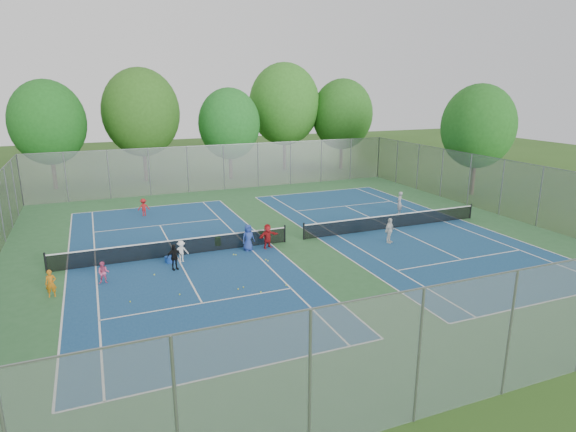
% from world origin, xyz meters
% --- Properties ---
extents(ground, '(120.00, 120.00, 0.00)m').
position_xyz_m(ground, '(0.00, 0.00, 0.00)').
color(ground, '#2B5119').
rests_on(ground, ground).
extents(court_pad, '(32.00, 32.00, 0.01)m').
position_xyz_m(court_pad, '(0.00, 0.00, 0.01)').
color(court_pad, '#2F6535').
rests_on(court_pad, ground).
extents(court_left, '(10.97, 23.77, 0.01)m').
position_xyz_m(court_left, '(-7.00, 0.00, 0.02)').
color(court_left, navy).
rests_on(court_left, court_pad).
extents(court_right, '(10.97, 23.77, 0.01)m').
position_xyz_m(court_right, '(7.00, 0.00, 0.02)').
color(court_right, navy).
rests_on(court_right, court_pad).
extents(net_left, '(12.87, 0.10, 0.91)m').
position_xyz_m(net_left, '(-7.00, 0.00, 0.46)').
color(net_left, black).
rests_on(net_left, ground).
extents(net_right, '(12.87, 0.10, 0.91)m').
position_xyz_m(net_right, '(7.00, 0.00, 0.46)').
color(net_right, black).
rests_on(net_right, ground).
extents(fence_north, '(32.00, 0.10, 4.00)m').
position_xyz_m(fence_north, '(0.00, 16.00, 2.00)').
color(fence_north, gray).
rests_on(fence_north, ground).
extents(fence_south, '(32.00, 0.10, 4.00)m').
position_xyz_m(fence_south, '(0.00, -16.00, 2.00)').
color(fence_south, gray).
rests_on(fence_south, ground).
extents(fence_east, '(0.10, 32.00, 4.00)m').
position_xyz_m(fence_east, '(16.00, 0.00, 2.00)').
color(fence_east, gray).
rests_on(fence_east, ground).
extents(tree_nw, '(6.40, 6.40, 9.58)m').
position_xyz_m(tree_nw, '(-14.00, 22.00, 5.89)').
color(tree_nw, '#443326').
rests_on(tree_nw, ground).
extents(tree_nl, '(7.20, 7.20, 10.69)m').
position_xyz_m(tree_nl, '(-6.00, 23.00, 6.54)').
color(tree_nl, '#443326').
rests_on(tree_nl, ground).
extents(tree_nc, '(6.00, 6.00, 8.85)m').
position_xyz_m(tree_nc, '(2.00, 21.00, 5.39)').
color(tree_nc, '#443326').
rests_on(tree_nc, ground).
extents(tree_nr, '(7.60, 7.60, 11.42)m').
position_xyz_m(tree_nr, '(9.00, 24.00, 7.04)').
color(tree_nr, '#443326').
rests_on(tree_nr, ground).
extents(tree_ne, '(6.60, 6.60, 9.77)m').
position_xyz_m(tree_ne, '(15.00, 22.00, 5.97)').
color(tree_ne, '#443326').
rests_on(tree_ne, ground).
extents(tree_side_e, '(6.00, 6.00, 9.20)m').
position_xyz_m(tree_side_e, '(19.00, 6.00, 5.74)').
color(tree_side_e, '#443326').
rests_on(tree_side_e, ground).
extents(ball_crate, '(0.46, 0.46, 0.33)m').
position_xyz_m(ball_crate, '(-7.50, -0.87, 0.17)').
color(ball_crate, '#1644AA').
rests_on(ball_crate, ground).
extents(ball_hopper, '(0.30, 0.30, 0.51)m').
position_xyz_m(ball_hopper, '(-4.45, 0.89, 0.26)').
color(ball_hopper, green).
rests_on(ball_hopper, ground).
extents(student_a, '(0.47, 0.32, 1.25)m').
position_xyz_m(student_a, '(-12.95, -3.22, 0.63)').
color(student_a, orange).
rests_on(student_a, ground).
extents(student_b, '(0.60, 0.51, 1.08)m').
position_xyz_m(student_b, '(-10.77, -2.51, 0.54)').
color(student_b, '#E95A8E').
rests_on(student_b, ground).
extents(student_c, '(0.81, 0.53, 1.17)m').
position_xyz_m(student_c, '(-6.89, -1.01, 0.59)').
color(student_c, white).
rests_on(student_c, ground).
extents(student_d, '(0.85, 0.52, 1.35)m').
position_xyz_m(student_d, '(-7.42, -2.00, 0.68)').
color(student_d, black).
rests_on(student_d, ground).
extents(student_e, '(0.82, 0.62, 1.52)m').
position_xyz_m(student_e, '(-3.07, -0.60, 0.76)').
color(student_e, '#294399').
rests_on(student_e, ground).
extents(student_f, '(1.39, 0.81, 1.43)m').
position_xyz_m(student_f, '(-1.93, -0.64, 0.71)').
color(student_f, '#B3191D').
rests_on(student_f, ground).
extents(child_far_baseline, '(0.83, 0.50, 1.27)m').
position_xyz_m(child_far_baseline, '(-7.69, 9.33, 0.63)').
color(child_far_baseline, '#A5171A').
rests_on(child_far_baseline, ground).
extents(instructor, '(0.71, 0.68, 1.64)m').
position_xyz_m(instructor, '(9.51, 2.97, 0.82)').
color(instructor, gray).
rests_on(instructor, ground).
extents(teen_court_b, '(0.96, 0.73, 1.51)m').
position_xyz_m(teen_court_b, '(5.04, -2.44, 0.76)').
color(teen_court_b, silver).
rests_on(teen_court_b, ground).
extents(tennis_ball_0, '(0.07, 0.07, 0.07)m').
position_xyz_m(tennis_ball_0, '(-7.74, -5.20, 0.03)').
color(tennis_ball_0, '#BCDA32').
rests_on(tennis_ball_0, ground).
extents(tennis_ball_1, '(0.07, 0.07, 0.07)m').
position_xyz_m(tennis_ball_1, '(-4.07, -1.09, 0.03)').
color(tennis_ball_1, '#D7EA36').
rests_on(tennis_ball_1, ground).
extents(tennis_ball_2, '(0.07, 0.07, 0.07)m').
position_xyz_m(tennis_ball_2, '(-2.67, -2.71, 0.03)').
color(tennis_ball_2, '#D1DC33').
rests_on(tennis_ball_2, ground).
extents(tennis_ball_3, '(0.07, 0.07, 0.07)m').
position_xyz_m(tennis_ball_3, '(-2.73, -2.53, 0.03)').
color(tennis_ball_3, '#DBF238').
rests_on(tennis_ball_3, ground).
extents(tennis_ball_4, '(0.07, 0.07, 0.07)m').
position_xyz_m(tennis_ball_4, '(-5.17, -5.63, 0.03)').
color(tennis_ball_4, yellow).
rests_on(tennis_ball_4, ground).
extents(tennis_ball_5, '(0.07, 0.07, 0.07)m').
position_xyz_m(tennis_ball_5, '(-3.97, -1.16, 0.03)').
color(tennis_ball_5, '#D2EF37').
rests_on(tennis_ball_5, ground).
extents(tennis_ball_6, '(0.07, 0.07, 0.07)m').
position_xyz_m(tennis_ball_6, '(-4.89, -5.52, 0.03)').
color(tennis_ball_6, '#CCD230').
rests_on(tennis_ball_6, ground).
extents(tennis_ball_7, '(0.07, 0.07, 0.07)m').
position_xyz_m(tennis_ball_7, '(-9.84, -5.15, 0.03)').
color(tennis_ball_7, '#C1D331').
rests_on(tennis_ball_7, ground).
extents(tennis_ball_8, '(0.07, 0.07, 0.07)m').
position_xyz_m(tennis_ball_8, '(-2.98, -6.06, 0.03)').
color(tennis_ball_8, '#CFE134').
rests_on(tennis_ball_8, ground).
extents(tennis_ball_9, '(0.07, 0.07, 0.07)m').
position_xyz_m(tennis_ball_9, '(-8.48, -2.42, 0.03)').
color(tennis_ball_9, '#E4F238').
rests_on(tennis_ball_9, ground).
extents(tennis_ball_10, '(0.07, 0.07, 0.07)m').
position_xyz_m(tennis_ball_10, '(-4.32, -6.33, 0.03)').
color(tennis_ball_10, '#C2E334').
rests_on(tennis_ball_10, ground).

